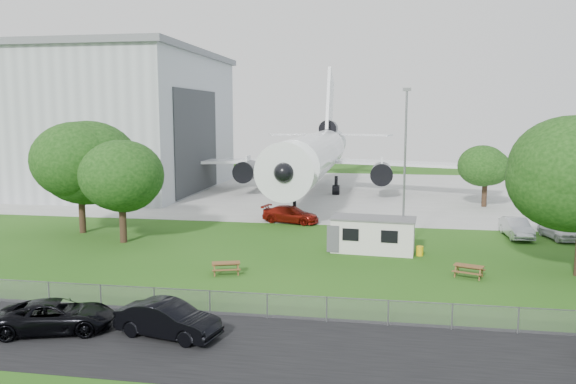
% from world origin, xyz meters
% --- Properties ---
extents(ground, '(160.00, 160.00, 0.00)m').
position_xyz_m(ground, '(0.00, 0.00, 0.00)').
color(ground, '#33631C').
extents(asphalt_strip, '(120.00, 8.00, 0.02)m').
position_xyz_m(asphalt_strip, '(0.00, -13.00, 0.01)').
color(asphalt_strip, black).
rests_on(asphalt_strip, ground).
extents(concrete_apron, '(120.00, 46.00, 0.03)m').
position_xyz_m(concrete_apron, '(0.00, 38.00, 0.01)').
color(concrete_apron, '#B7B7B2').
rests_on(concrete_apron, ground).
extents(hangar, '(43.00, 31.00, 18.55)m').
position_xyz_m(hangar, '(-37.97, 36.00, 9.41)').
color(hangar, '#B2B7BC').
rests_on(hangar, ground).
extents(airliner, '(46.36, 47.73, 17.69)m').
position_xyz_m(airliner, '(-2.00, 35.86, 5.27)').
color(airliner, white).
rests_on(airliner, ground).
extents(site_cabin, '(6.86, 3.24, 2.62)m').
position_xyz_m(site_cabin, '(6.00, 5.35, 1.31)').
color(site_cabin, silver).
rests_on(site_cabin, ground).
extents(picnic_west, '(2.17, 1.98, 0.76)m').
position_xyz_m(picnic_west, '(-3.24, -2.12, 0.00)').
color(picnic_west, brown).
rests_on(picnic_west, ground).
extents(picnic_east, '(2.21, 2.03, 0.76)m').
position_xyz_m(picnic_east, '(12.10, -0.27, 0.00)').
color(picnic_east, brown).
rests_on(picnic_east, ground).
extents(fence, '(58.00, 0.04, 1.30)m').
position_xyz_m(fence, '(0.00, -9.50, 0.00)').
color(fence, gray).
rests_on(fence, ground).
extents(lamp_mast, '(0.16, 0.16, 12.00)m').
position_xyz_m(lamp_mast, '(8.20, 6.20, 6.00)').
color(lamp_mast, slate).
rests_on(lamp_mast, ground).
extents(tree_west_big, '(9.14, 9.14, 10.40)m').
position_xyz_m(tree_west_big, '(-19.02, 8.13, 5.82)').
color(tree_west_big, '#382619').
rests_on(tree_west_big, ground).
extents(tree_west_small, '(6.72, 6.72, 8.24)m').
position_xyz_m(tree_west_small, '(-13.83, 5.22, 4.87)').
color(tree_west_small, '#382619').
rests_on(tree_west_small, ground).
extents(tree_far_apron, '(5.31, 5.31, 7.19)m').
position_xyz_m(tree_far_apron, '(17.80, 28.18, 4.52)').
color(tree_far_apron, '#382619').
rests_on(tree_far_apron, ground).
extents(car_centre_sedan, '(5.21, 2.78, 1.63)m').
position_xyz_m(car_centre_sedan, '(-3.04, -12.56, 0.82)').
color(car_centre_sedan, black).
rests_on(car_centre_sedan, ground).
extents(car_west_estate, '(5.84, 3.93, 1.49)m').
position_xyz_m(car_west_estate, '(-8.51, -12.82, 0.74)').
color(car_west_estate, black).
rests_on(car_west_estate, ground).
extents(car_ne_hatch, '(2.63, 4.60, 1.47)m').
position_xyz_m(car_ne_hatch, '(20.95, 12.24, 0.74)').
color(car_ne_hatch, silver).
rests_on(car_ne_hatch, ground).
extents(car_ne_sedan, '(2.02, 4.99, 1.61)m').
position_xyz_m(car_ne_sedan, '(17.70, 12.28, 0.81)').
color(car_ne_sedan, '#B9BBC1').
rests_on(car_ne_sedan, ground).
extents(car_apron_van, '(5.80, 3.38, 1.58)m').
position_xyz_m(car_apron_van, '(-1.90, 15.52, 0.79)').
color(car_apron_van, maroon).
rests_on(car_apron_van, ground).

